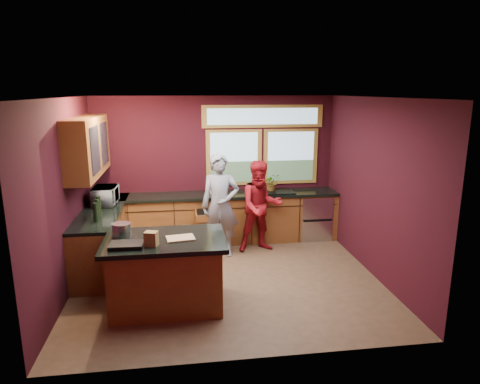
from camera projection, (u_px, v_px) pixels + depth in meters
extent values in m
plane|color=brown|center=(228.00, 279.00, 6.50)|extent=(4.50, 4.50, 0.00)
cube|color=black|center=(216.00, 168.00, 8.11)|extent=(4.50, 0.02, 2.70)
cube|color=black|center=(250.00, 239.00, 4.25)|extent=(4.50, 0.02, 2.70)
cube|color=black|center=(65.00, 198.00, 5.88)|extent=(0.02, 4.00, 2.70)
cube|color=black|center=(375.00, 188.00, 6.49)|extent=(0.02, 4.00, 2.70)
cube|color=silver|center=(227.00, 97.00, 5.87)|extent=(4.50, 4.00, 0.02)
cube|color=#8DB1C3|center=(234.00, 158.00, 8.09)|extent=(1.06, 0.02, 1.06)
cube|color=#8DB1C3|center=(291.00, 156.00, 8.24)|extent=(1.06, 0.02, 1.06)
cube|color=olive|center=(263.00, 116.00, 7.99)|extent=(2.30, 0.02, 0.42)
cube|color=brown|center=(88.00, 147.00, 6.58)|extent=(0.36, 1.80, 0.90)
cube|color=brown|center=(218.00, 219.00, 8.03)|extent=(4.50, 0.60, 0.88)
cube|color=black|center=(217.00, 195.00, 7.91)|extent=(4.50, 0.64, 0.05)
cube|color=#B7B7BC|center=(313.00, 216.00, 8.26)|extent=(0.60, 0.58, 0.85)
cube|color=black|center=(276.00, 193.00, 8.03)|extent=(0.66, 0.46, 0.05)
cube|color=brown|center=(103.00, 239.00, 6.95)|extent=(0.60, 2.30, 0.88)
cube|color=black|center=(101.00, 211.00, 6.84)|extent=(0.64, 2.30, 0.05)
cube|color=brown|center=(166.00, 275.00, 5.60)|extent=(1.40, 0.90, 0.88)
cube|color=black|center=(165.00, 241.00, 5.49)|extent=(1.55, 1.05, 0.06)
imported|color=slate|center=(220.00, 206.00, 7.26)|extent=(0.69, 0.49, 1.77)
imported|color=maroon|center=(261.00, 206.00, 7.50)|extent=(0.85, 0.69, 1.62)
imported|color=#999999|center=(105.00, 196.00, 7.13)|extent=(0.39, 0.56, 0.30)
imported|color=#999999|center=(272.00, 183.00, 8.07)|extent=(0.30, 0.26, 0.33)
cylinder|color=white|center=(213.00, 186.00, 7.87)|extent=(0.12, 0.12, 0.28)
cube|color=#A67D55|center=(180.00, 238.00, 5.46)|extent=(0.38, 0.30, 0.02)
cylinder|color=#A9A8AD|center=(122.00, 230.00, 5.53)|extent=(0.24, 0.24, 0.18)
cube|color=brown|center=(151.00, 239.00, 5.20)|extent=(0.18, 0.16, 0.18)
cube|color=black|center=(126.00, 245.00, 5.18)|extent=(0.41, 0.29, 0.05)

